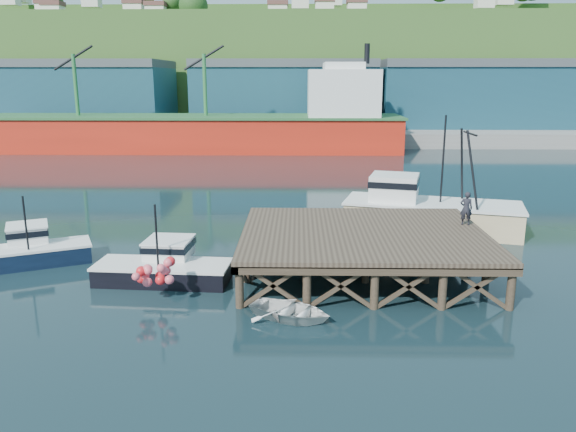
{
  "coord_description": "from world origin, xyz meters",
  "views": [
    {
      "loc": [
        2.27,
        -26.91,
        9.53
      ],
      "look_at": [
        1.73,
        2.0,
        2.38
      ],
      "focal_mm": 35.0,
      "sensor_mm": 36.0,
      "label": 1
    }
  ],
  "objects_px": {
    "boat_black": "(165,266)",
    "dinghy": "(291,311)",
    "trawler": "(428,208)",
    "dockworker": "(466,208)",
    "boat_navy": "(29,249)"
  },
  "relations": [
    {
      "from": "dinghy",
      "to": "dockworker",
      "type": "bearing_deg",
      "value": -25.99
    },
    {
      "from": "boat_black",
      "to": "boat_navy",
      "type": "bearing_deg",
      "value": 166.97
    },
    {
      "from": "trawler",
      "to": "dinghy",
      "type": "bearing_deg",
      "value": -106.76
    },
    {
      "from": "boat_black",
      "to": "dinghy",
      "type": "bearing_deg",
      "value": -31.39
    },
    {
      "from": "boat_navy",
      "to": "dinghy",
      "type": "distance_m",
      "value": 15.4
    },
    {
      "from": "trawler",
      "to": "dockworker",
      "type": "bearing_deg",
      "value": -71.51
    },
    {
      "from": "trawler",
      "to": "dinghy",
      "type": "distance_m",
      "value": 16.18
    },
    {
      "from": "boat_navy",
      "to": "dinghy",
      "type": "height_order",
      "value": "boat_navy"
    },
    {
      "from": "boat_black",
      "to": "trawler",
      "type": "xyz_separation_m",
      "value": [
        14.68,
        9.31,
        0.78
      ]
    },
    {
      "from": "boat_navy",
      "to": "trawler",
      "type": "relative_size",
      "value": 0.56
    },
    {
      "from": "dockworker",
      "to": "dinghy",
      "type": "bearing_deg",
      "value": 45.03
    },
    {
      "from": "boat_black",
      "to": "trawler",
      "type": "bearing_deg",
      "value": 36.51
    },
    {
      "from": "dinghy",
      "to": "dockworker",
      "type": "height_order",
      "value": "dockworker"
    },
    {
      "from": "trawler",
      "to": "dinghy",
      "type": "relative_size",
      "value": 3.37
    },
    {
      "from": "boat_black",
      "to": "dinghy",
      "type": "xyz_separation_m",
      "value": [
        6.13,
        -4.38,
        -0.37
      ]
    }
  ]
}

